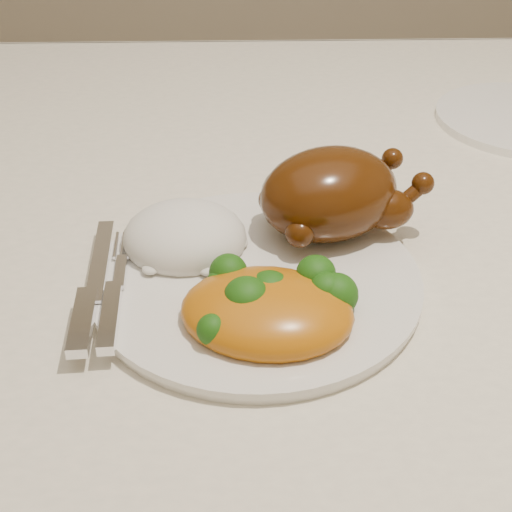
{
  "coord_description": "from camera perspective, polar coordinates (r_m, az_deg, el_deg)",
  "views": [
    {
      "loc": [
        -0.14,
        -0.65,
        1.14
      ],
      "look_at": [
        -0.12,
        -0.16,
        0.8
      ],
      "focal_mm": 50.0,
      "sensor_mm": 36.0,
      "label": 1
    }
  ],
  "objects": [
    {
      "name": "rice_mound",
      "position": [
        0.64,
        -5.71,
        1.48
      ],
      "size": [
        0.12,
        0.11,
        0.06
      ],
      "rotation": [
        0.0,
        0.0,
        -0.06
      ],
      "color": "white",
      "rests_on": "dinner_plate"
    },
    {
      "name": "dining_table",
      "position": [
        0.82,
        8.31,
        -1.4
      ],
      "size": [
        1.6,
        0.9,
        0.76
      ],
      "color": "brown",
      "rests_on": "floor"
    },
    {
      "name": "roast_chicken",
      "position": [
        0.65,
        6.16,
        5.01
      ],
      "size": [
        0.17,
        0.14,
        0.08
      ],
      "rotation": [
        0.0,
        0.0,
        0.36
      ],
      "color": "#4F2408",
      "rests_on": "dinner_plate"
    },
    {
      "name": "cutlery",
      "position": [
        0.59,
        -12.31,
        -3.31
      ],
      "size": [
        0.04,
        0.19,
        0.01
      ],
      "rotation": [
        0.0,
        0.0,
        0.05
      ],
      "color": "silver",
      "rests_on": "dinner_plate"
    },
    {
      "name": "mac_and_cheese",
      "position": [
        0.56,
        1.33,
        -4.01
      ],
      "size": [
        0.15,
        0.13,
        0.05
      ],
      "rotation": [
        0.0,
        0.0,
        -0.16
      ],
      "color": "#C8690C",
      "rests_on": "dinner_plate"
    },
    {
      "name": "dinner_plate",
      "position": [
        0.61,
        0.0,
        -1.99
      ],
      "size": [
        0.34,
        0.34,
        0.01
      ],
      "primitive_type": "cylinder",
      "rotation": [
        0.0,
        0.0,
        0.24
      ],
      "color": "white",
      "rests_on": "tablecloth"
    },
    {
      "name": "tablecloth",
      "position": [
        0.78,
        8.75,
        2.98
      ],
      "size": [
        1.73,
        1.03,
        0.18
      ],
      "color": "beige",
      "rests_on": "dining_table"
    }
  ]
}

